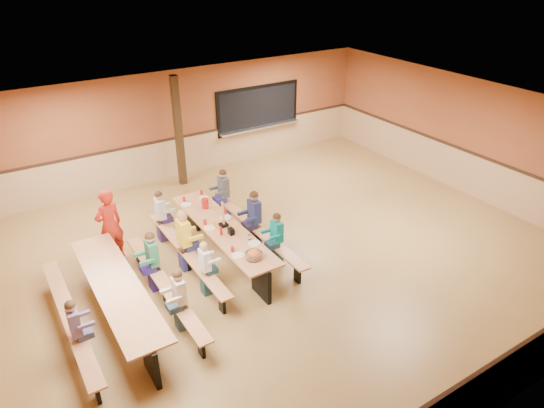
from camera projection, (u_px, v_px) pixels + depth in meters
ground at (274, 256)px, 10.36m from camera, size 12.00×12.00×0.00m
room_envelope at (274, 228)px, 10.03m from camera, size 12.04×10.04×3.02m
kitchen_pass_through at (258, 110)px, 14.59m from camera, size 2.78×0.28×1.38m
structural_post at (179, 132)px, 12.85m from camera, size 0.18×0.18×3.00m
cafeteria_table_main at (223, 236)px, 10.08m from camera, size 1.91×3.70×0.74m
cafeteria_table_second at (118, 295)px, 8.36m from camera, size 1.91×3.70×0.74m
seated_child_white_left at (205, 269)px, 8.99m from camera, size 0.33×0.27×1.12m
seated_adult_yellow at (184, 241)px, 9.66m from camera, size 0.42×0.35×1.32m
seated_child_grey_left at (161, 216)px, 10.66m from camera, size 0.36×0.30×1.20m
seated_child_teal_right at (277, 239)px, 9.84m from camera, size 0.35×0.29×1.17m
seated_child_navy_right at (254, 219)px, 10.48m from camera, size 0.40×0.33×1.28m
seated_child_char_right at (224, 194)px, 11.57m from camera, size 0.38×0.31×1.24m
seated_child_purple_sec at (77, 332)px, 7.48m from camera, size 0.35×0.28×1.17m
seated_child_green_sec at (153, 262)px, 9.09m from camera, size 0.38×0.31×1.23m
seated_child_tan_sec at (180, 300)px, 8.14m from camera, size 0.36×0.29×1.18m
standing_woman at (109, 225)px, 9.90m from camera, size 0.68×0.54×1.61m
punch_pitcher at (205, 203)px, 10.66m from camera, size 0.16×0.16×0.22m
chip_bowl at (254, 255)px, 8.94m from camera, size 0.32×0.32×0.15m
napkin_dispenser at (231, 231)px, 9.70m from camera, size 0.10×0.14×0.13m
condiment_mustard at (213, 224)px, 9.93m from camera, size 0.06×0.06×0.17m
condiment_ketchup at (221, 231)px, 9.66m from camera, size 0.06×0.06×0.17m
table_paddle at (223, 220)px, 9.95m from camera, size 0.16×0.16×0.56m
place_settings at (222, 225)px, 9.95m from camera, size 0.65×3.30×0.11m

